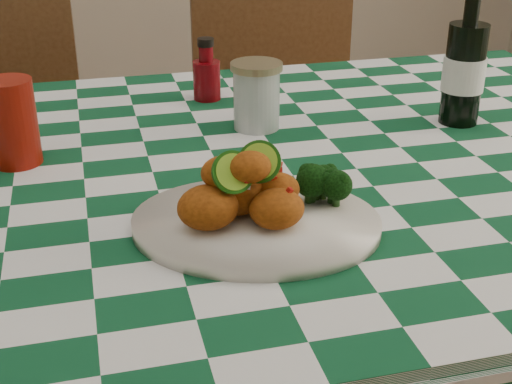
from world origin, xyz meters
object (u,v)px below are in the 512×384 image
object	(u,v)px
wooden_chair_right	(285,138)
mason_jar	(257,96)
red_tumbler	(12,122)
ketchup_bottle	(206,69)
dining_table	(223,365)
beer_bottle	(466,55)
wooden_chair_left	(4,193)
fried_chicken_pile	(248,186)
plate	(256,224)

from	to	relation	value
wooden_chair_right	mason_jar	bearing A→B (deg)	-106.15
mason_jar	wooden_chair_right	bearing A→B (deg)	69.00
red_tumbler	ketchup_bottle	xyz separation A→B (m)	(0.35, 0.24, -0.01)
dining_table	beer_bottle	distance (m)	0.70
ketchup_bottle	wooden_chair_left	bearing A→B (deg)	139.26
ketchup_bottle	beer_bottle	size ratio (longest dim) A/B	0.49
dining_table	wooden_chair_left	world-z (taller)	wooden_chair_left
dining_table	ketchup_bottle	xyz separation A→B (m)	(0.04, 0.33, 0.45)
dining_table	wooden_chair_right	xyz separation A→B (m)	(0.34, 0.77, 0.11)
mason_jar	ketchup_bottle	bearing A→B (deg)	107.06
beer_bottle	ketchup_bottle	bearing A→B (deg)	149.78
ketchup_bottle	wooden_chair_right	bearing A→B (deg)	56.40
dining_table	ketchup_bottle	size ratio (longest dim) A/B	13.77
dining_table	fried_chicken_pile	xyz separation A→B (m)	(-0.00, -0.22, 0.46)
fried_chicken_pile	wooden_chair_right	bearing A→B (deg)	70.88
red_tumbler	beer_bottle	distance (m)	0.76
beer_bottle	wooden_chair_right	world-z (taller)	beer_bottle
mason_jar	plate	bearing A→B (deg)	-104.34
fried_chicken_pile	wooden_chair_left	distance (m)	1.10
dining_table	wooden_chair_left	bearing A→B (deg)	119.81
red_tumbler	ketchup_bottle	bearing A→B (deg)	34.46
dining_table	wooden_chair_left	distance (m)	0.83
wooden_chair_left	beer_bottle	bearing A→B (deg)	-33.39
plate	beer_bottle	distance (m)	0.56
plate	wooden_chair_left	distance (m)	1.08
plate	ketchup_bottle	world-z (taller)	ketchup_bottle
plate	fried_chicken_pile	world-z (taller)	fried_chicken_pile
red_tumbler	wooden_chair_right	distance (m)	1.00
fried_chicken_pile	ketchup_bottle	world-z (taller)	ketchup_bottle
beer_bottle	wooden_chair_right	bearing A→B (deg)	100.05
dining_table	plate	xyz separation A→B (m)	(0.01, -0.22, 0.40)
dining_table	red_tumbler	bearing A→B (deg)	163.83
fried_chicken_pile	wooden_chair_right	size ratio (longest dim) A/B	0.14
ketchup_bottle	wooden_chair_left	world-z (taller)	ketchup_bottle
fried_chicken_pile	red_tumbler	world-z (taller)	red_tumbler
dining_table	mason_jar	size ratio (longest dim) A/B	14.14
ketchup_bottle	fried_chicken_pile	bearing A→B (deg)	-95.06
dining_table	ketchup_bottle	bearing A→B (deg)	82.30
plate	red_tumbler	xyz separation A→B (m)	(-0.31, 0.30, 0.06)
wooden_chair_left	dining_table	bearing A→B (deg)	-57.49
wooden_chair_left	plate	bearing A→B (deg)	-63.22
red_tumbler	dining_table	bearing A→B (deg)	-16.17
red_tumbler	wooden_chair_left	world-z (taller)	red_tumbler
fried_chicken_pile	wooden_chair_right	xyz separation A→B (m)	(0.34, 0.98, -0.34)
red_tumbler	ketchup_bottle	size ratio (longest dim) A/B	1.12
dining_table	ketchup_bottle	distance (m)	0.56
fried_chicken_pile	mason_jar	distance (m)	0.38
beer_bottle	wooden_chair_right	distance (m)	0.80
red_tumbler	ketchup_bottle	distance (m)	0.42
wooden_chair_left	wooden_chair_right	xyz separation A→B (m)	(0.75, 0.05, 0.06)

